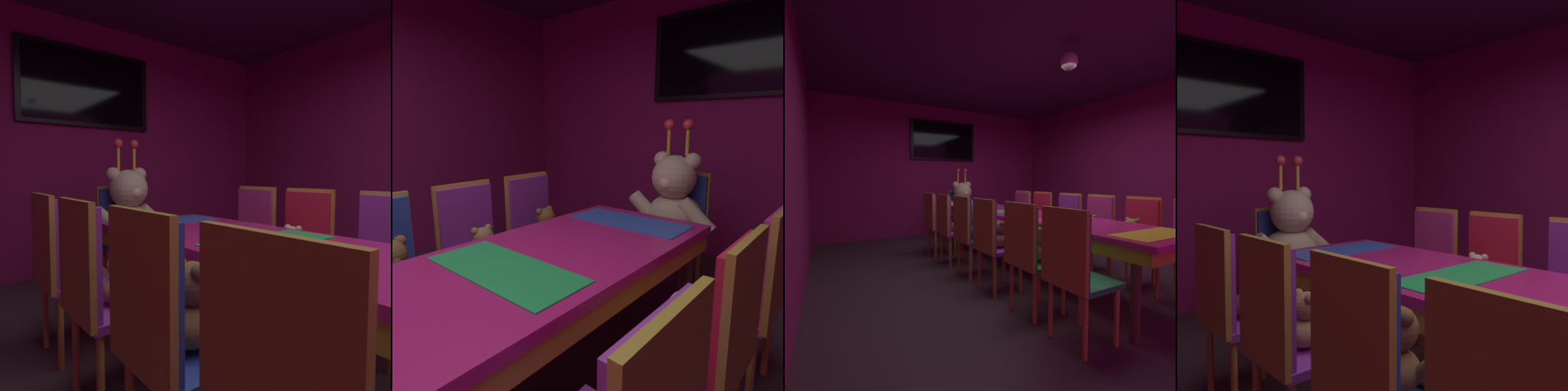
# 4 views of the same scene
# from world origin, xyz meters

# --- Properties ---
(wall_back) EXTENTS (5.20, 0.12, 2.80)m
(wall_back) POSITION_xyz_m (0.00, 3.20, 1.40)
(wall_back) COLOR #8C1959
(wall_back) RESTS_ON ground_plane
(banquet_table) EXTENTS (0.90, 3.50, 0.75)m
(banquet_table) POSITION_xyz_m (0.00, 0.00, 0.66)
(banquet_table) COLOR #C61E72
(banquet_table) RESTS_ON ground_plane
(chair_left_3) EXTENTS (0.42, 0.41, 0.98)m
(chair_left_3) POSITION_xyz_m (-0.82, 0.28, 0.60)
(chair_left_3) COLOR #2D47B2
(chair_left_3) RESTS_ON ground_plane
(teddy_left_3) EXTENTS (0.27, 0.35, 0.33)m
(teddy_left_3) POSITION_xyz_m (-0.67, 0.28, 0.60)
(teddy_left_3) COLOR brown
(teddy_left_3) RESTS_ON chair_left_3
(chair_left_4) EXTENTS (0.42, 0.41, 0.98)m
(chair_left_4) POSITION_xyz_m (-0.83, 0.84, 0.60)
(chair_left_4) COLOR purple
(chair_left_4) RESTS_ON ground_plane
(teddy_left_4) EXTENTS (0.22, 0.28, 0.27)m
(teddy_left_4) POSITION_xyz_m (-0.69, 0.84, 0.57)
(teddy_left_4) COLOR #9E7247
(teddy_left_4) RESTS_ON chair_left_4
(chair_left_5) EXTENTS (0.42, 0.41, 0.98)m
(chair_left_5) POSITION_xyz_m (-0.84, 1.40, 0.60)
(chair_left_5) COLOR purple
(chair_left_5) RESTS_ON ground_plane
(teddy_left_5) EXTENTS (0.24, 0.30, 0.29)m
(teddy_left_5) POSITION_xyz_m (-0.69, 1.40, 0.58)
(teddy_left_5) COLOR brown
(teddy_left_5) RESTS_ON chair_left_5
(chair_right_4) EXTENTS (0.42, 0.41, 0.98)m
(chair_right_4) POSITION_xyz_m (0.82, 0.86, 0.60)
(chair_right_4) COLOR red
(chair_right_4) RESTS_ON ground_plane
(teddy_right_4) EXTENTS (0.21, 0.28, 0.26)m
(teddy_right_4) POSITION_xyz_m (0.67, 0.86, 0.57)
(teddy_right_4) COLOR beige
(teddy_right_4) RESTS_ON chair_right_4
(chair_right_5) EXTENTS (0.42, 0.41, 0.98)m
(chair_right_5) POSITION_xyz_m (0.83, 1.41, 0.60)
(chair_right_5) COLOR #CC338C
(chair_right_5) RESTS_ON ground_plane
(throne_chair) EXTENTS (0.41, 0.42, 0.98)m
(throne_chair) POSITION_xyz_m (0.00, 2.29, 0.60)
(throne_chair) COLOR #2D47B2
(throne_chair) RESTS_ON ground_plane
(king_teddy_bear) EXTENTS (0.74, 0.57, 0.95)m
(king_teddy_bear) POSITION_xyz_m (0.00, 2.12, 0.76)
(king_teddy_bear) COLOR beige
(king_teddy_bear) RESTS_ON throne_chair
(wall_tv) EXTENTS (1.47, 0.06, 0.85)m
(wall_tv) POSITION_xyz_m (0.00, 3.11, 2.05)
(wall_tv) COLOR black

